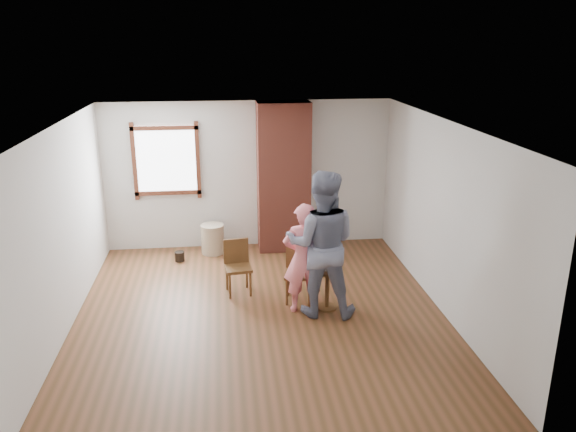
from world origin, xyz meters
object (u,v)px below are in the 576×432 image
object	(u,v)px
dining_chair_right	(299,269)
side_table	(327,282)
person_pink	(304,258)
dining_chair_left	(237,263)
stoneware_crock	(213,239)
man	(322,244)

from	to	relation	value
dining_chair_right	side_table	size ratio (longest dim) A/B	1.39
person_pink	dining_chair_left	bearing A→B (deg)	-38.74
stoneware_crock	dining_chair_left	size ratio (longest dim) A/B	0.65
dining_chair_left	side_table	bearing A→B (deg)	-37.60
man	person_pink	bearing A→B (deg)	-8.70
dining_chair_left	stoneware_crock	bearing A→B (deg)	96.14
dining_chair_right	dining_chair_left	bearing A→B (deg)	169.00
dining_chair_right	person_pink	size ratio (longest dim) A/B	0.54
stoneware_crock	man	bearing A→B (deg)	-58.25
stoneware_crock	man	size ratio (longest dim) A/B	0.26
stoneware_crock	side_table	distance (m)	2.82
dining_chair_right	person_pink	xyz separation A→B (m)	(0.01, -0.36, 0.31)
man	person_pink	world-z (taller)	man
dining_chair_left	person_pink	size ratio (longest dim) A/B	0.51
stoneware_crock	person_pink	size ratio (longest dim) A/B	0.33
side_table	man	bearing A→B (deg)	-140.28
person_pink	man	bearing A→B (deg)	159.83
dining_chair_left	man	size ratio (longest dim) A/B	0.40
stoneware_crock	man	world-z (taller)	man
person_pink	stoneware_crock	bearing A→B (deg)	-61.09
dining_chair_left	dining_chair_right	size ratio (longest dim) A/B	0.95
person_pink	side_table	bearing A→B (deg)	-178.91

